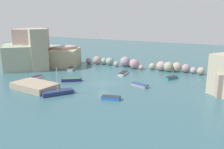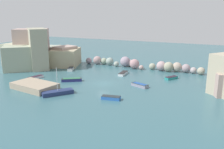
{
  "view_description": "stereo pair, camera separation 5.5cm",
  "coord_description": "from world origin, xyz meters",
  "px_view_note": "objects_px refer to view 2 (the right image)",
  "views": [
    {
      "loc": [
        23.22,
        -43.67,
        14.38
      ],
      "look_at": [
        0.0,
        4.26,
        1.0
      ],
      "focal_mm": 39.18,
      "sensor_mm": 36.0,
      "label": 1
    },
    {
      "loc": [
        23.27,
        -43.64,
        14.38
      ],
      "look_at": [
        0.0,
        4.26,
        1.0
      ],
      "focal_mm": 39.18,
      "sensor_mm": 36.0,
      "label": 2
    }
  ],
  "objects_px": {
    "stone_dock": "(35,86)",
    "moored_boat_5": "(71,69)",
    "moored_boat_2": "(72,80)",
    "moored_boat_3": "(123,73)",
    "moored_boat_6": "(171,78)",
    "moored_boat_4": "(111,98)",
    "moored_boat_7": "(140,85)",
    "moored_boat_1": "(58,92)",
    "moored_boat_0": "(36,77)"
  },
  "relations": [
    {
      "from": "moored_boat_5",
      "to": "moored_boat_6",
      "type": "relative_size",
      "value": 1.06
    },
    {
      "from": "moored_boat_1",
      "to": "moored_boat_5",
      "type": "bearing_deg",
      "value": 65.26
    },
    {
      "from": "moored_boat_0",
      "to": "moored_boat_1",
      "type": "xyz_separation_m",
      "value": [
        11.54,
        -6.78,
        0.1
      ]
    },
    {
      "from": "moored_boat_6",
      "to": "moored_boat_3",
      "type": "bearing_deg",
      "value": 126.53
    },
    {
      "from": "moored_boat_4",
      "to": "moored_boat_7",
      "type": "xyz_separation_m",
      "value": [
        1.92,
        9.29,
        0.03
      ]
    },
    {
      "from": "moored_boat_1",
      "to": "moored_boat_5",
      "type": "height_order",
      "value": "moored_boat_1"
    },
    {
      "from": "moored_boat_5",
      "to": "moored_boat_0",
      "type": "bearing_deg",
      "value": -38.32
    },
    {
      "from": "moored_boat_1",
      "to": "moored_boat_2",
      "type": "height_order",
      "value": "moored_boat_1"
    },
    {
      "from": "moored_boat_3",
      "to": "moored_boat_6",
      "type": "relative_size",
      "value": 1.32
    },
    {
      "from": "stone_dock",
      "to": "moored_boat_1",
      "type": "distance_m",
      "value": 6.22
    },
    {
      "from": "stone_dock",
      "to": "moored_boat_1",
      "type": "relative_size",
      "value": 1.59
    },
    {
      "from": "moored_boat_3",
      "to": "moored_boat_5",
      "type": "xyz_separation_m",
      "value": [
        -14.05,
        -1.79,
        0.05
      ]
    },
    {
      "from": "moored_boat_2",
      "to": "moored_boat_5",
      "type": "xyz_separation_m",
      "value": [
        -6.33,
        8.59,
        -0.0
      ]
    },
    {
      "from": "stone_dock",
      "to": "moored_boat_6",
      "type": "relative_size",
      "value": 2.75
    },
    {
      "from": "moored_boat_1",
      "to": "moored_boat_6",
      "type": "bearing_deg",
      "value": -2.34
    },
    {
      "from": "stone_dock",
      "to": "moored_boat_7",
      "type": "distance_m",
      "value": 20.78
    },
    {
      "from": "stone_dock",
      "to": "moored_boat_5",
      "type": "distance_m",
      "value": 16.64
    },
    {
      "from": "stone_dock",
      "to": "moored_boat_3",
      "type": "height_order",
      "value": "stone_dock"
    },
    {
      "from": "stone_dock",
      "to": "moored_boat_2",
      "type": "xyz_separation_m",
      "value": [
        3.26,
        7.77,
        -0.26
      ]
    },
    {
      "from": "moored_boat_6",
      "to": "moored_boat_7",
      "type": "height_order",
      "value": "moored_boat_7"
    },
    {
      "from": "moored_boat_2",
      "to": "stone_dock",
      "type": "bearing_deg",
      "value": 32.69
    },
    {
      "from": "moored_boat_1",
      "to": "moored_boat_7",
      "type": "xyz_separation_m",
      "value": [
        11.8,
        11.19,
        -0.05
      ]
    },
    {
      "from": "moored_boat_1",
      "to": "moored_boat_5",
      "type": "distance_m",
      "value": 19.45
    },
    {
      "from": "moored_boat_1",
      "to": "moored_boat_4",
      "type": "bearing_deg",
      "value": -42.17
    },
    {
      "from": "moored_boat_3",
      "to": "moored_boat_5",
      "type": "distance_m",
      "value": 14.16
    },
    {
      "from": "moored_boat_4",
      "to": "moored_boat_7",
      "type": "relative_size",
      "value": 0.89
    },
    {
      "from": "stone_dock",
      "to": "moored_boat_4",
      "type": "relative_size",
      "value": 2.59
    },
    {
      "from": "moored_boat_4",
      "to": "moored_boat_6",
      "type": "relative_size",
      "value": 1.06
    },
    {
      "from": "moored_boat_0",
      "to": "moored_boat_1",
      "type": "height_order",
      "value": "moored_boat_1"
    },
    {
      "from": "moored_boat_4",
      "to": "moored_boat_6",
      "type": "distance_m",
      "value": 19.0
    },
    {
      "from": "stone_dock",
      "to": "moored_boat_6",
      "type": "distance_m",
      "value": 29.39
    },
    {
      "from": "moored_boat_5",
      "to": "moored_boat_4",
      "type": "bearing_deg",
      "value": 25.72
    },
    {
      "from": "moored_boat_4",
      "to": "moored_boat_3",
      "type": "bearing_deg",
      "value": -83.97
    },
    {
      "from": "moored_boat_0",
      "to": "moored_boat_6",
      "type": "distance_m",
      "value": 30.65
    },
    {
      "from": "moored_boat_3",
      "to": "moored_boat_0",
      "type": "bearing_deg",
      "value": -58.32
    },
    {
      "from": "moored_boat_1",
      "to": "moored_boat_4",
      "type": "relative_size",
      "value": 1.63
    },
    {
      "from": "stone_dock",
      "to": "moored_boat_0",
      "type": "bearing_deg",
      "value": 131.72
    },
    {
      "from": "moored_boat_0",
      "to": "moored_boat_2",
      "type": "xyz_separation_m",
      "value": [
        8.63,
        1.75,
        0.06
      ]
    },
    {
      "from": "moored_boat_3",
      "to": "moored_boat_4",
      "type": "bearing_deg",
      "value": 11.69
    },
    {
      "from": "moored_boat_0",
      "to": "moored_boat_6",
      "type": "xyz_separation_m",
      "value": [
        27.74,
        13.04,
        0.01
      ]
    },
    {
      "from": "moored_boat_1",
      "to": "moored_boat_2",
      "type": "bearing_deg",
      "value": 55.74
    },
    {
      "from": "moored_boat_2",
      "to": "moored_boat_7",
      "type": "relative_size",
      "value": 1.12
    },
    {
      "from": "moored_boat_1",
      "to": "moored_boat_2",
      "type": "relative_size",
      "value": 1.29
    },
    {
      "from": "moored_boat_7",
      "to": "stone_dock",
      "type": "bearing_deg",
      "value": 50.08
    },
    {
      "from": "moored_boat_1",
      "to": "moored_boat_3",
      "type": "xyz_separation_m",
      "value": [
        4.81,
        18.91,
        -0.09
      ]
    },
    {
      "from": "moored_boat_1",
      "to": "moored_boat_6",
      "type": "relative_size",
      "value": 1.74
    },
    {
      "from": "moored_boat_3",
      "to": "moored_boat_7",
      "type": "height_order",
      "value": "moored_boat_7"
    },
    {
      "from": "moored_boat_1",
      "to": "moored_boat_7",
      "type": "distance_m",
      "value": 16.26
    },
    {
      "from": "moored_boat_2",
      "to": "moored_boat_6",
      "type": "relative_size",
      "value": 1.35
    },
    {
      "from": "moored_boat_2",
      "to": "moored_boat_3",
      "type": "bearing_deg",
      "value": -161.17
    }
  ]
}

